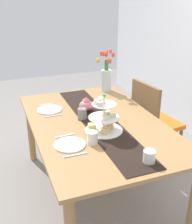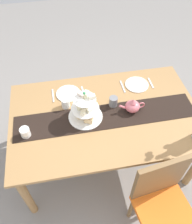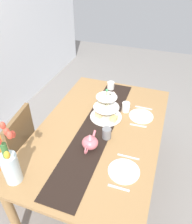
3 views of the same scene
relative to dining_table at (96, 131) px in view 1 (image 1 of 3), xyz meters
The scene contains 16 objects.
ground_plane 0.64m from the dining_table, ahead, with size 8.00×8.00×0.00m, color gray.
dining_table is the anchor object (origin of this frame).
chair_left 0.82m from the dining_table, 111.51° to the left, with size 0.47×0.47×0.91m.
table_runner 0.10m from the dining_table, 90.00° to the left, with size 1.61×0.28×0.00m, color black.
tiered_cake_stand 0.26m from the dining_table, ahead, with size 0.30×0.30×0.30m.
teapot 0.29m from the dining_table, behind, with size 0.24×0.13×0.14m.
tulip_vase 0.84m from the dining_table, 151.07° to the left, with size 0.22×0.18×0.45m.
cream_jug 0.71m from the dining_table, ahead, with size 0.08×0.08×0.09m, color white.
dinner_plate_left 0.50m from the dining_table, 140.83° to the right, with size 0.23×0.23×0.01m, color white.
fork_left 0.62m from the dining_table, 149.42° to the right, with size 0.02×0.15×0.01m, color silver.
knife_left 0.40m from the dining_table, 127.34° to the right, with size 0.01×0.17×0.01m, color silver.
dinner_plate_right 0.44m from the dining_table, 46.15° to the right, with size 0.23×0.23×0.01m, color white.
fork_right 0.36m from the dining_table, 63.61° to the right, with size 0.02×0.15×0.01m, color silver.
knife_right 0.55m from the dining_table, 35.06° to the right, with size 0.01×0.17×0.01m, color silver.
mug_grey 0.19m from the dining_table, 134.69° to the right, with size 0.08×0.08×0.10m, color slate.
mug_white_text 0.39m from the dining_table, 24.34° to the right, with size 0.08×0.08×0.10m, color white.
Camera 1 is at (2.02, -0.76, 1.76)m, focal length 45.33 mm.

